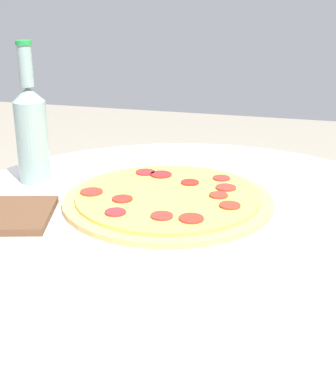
% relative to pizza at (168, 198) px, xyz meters
% --- Properties ---
extents(table, '(0.91, 0.91, 0.72)m').
position_rel_pizza_xyz_m(table, '(0.05, -0.05, -0.20)').
color(table, silver).
rests_on(table, ground_plane).
extents(pizza, '(0.37, 0.37, 0.02)m').
position_rel_pizza_xyz_m(pizza, '(0.00, 0.00, 0.00)').
color(pizza, tan).
rests_on(pizza, table).
extents(beer_bottle, '(0.06, 0.06, 0.27)m').
position_rel_pizza_xyz_m(beer_bottle, '(-0.28, 0.04, 0.10)').
color(beer_bottle, gray).
rests_on(beer_bottle, table).
extents(napkin, '(0.16, 0.14, 0.01)m').
position_rel_pizza_xyz_m(napkin, '(0.21, -0.19, -0.00)').
color(napkin, white).
rests_on(napkin, table).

